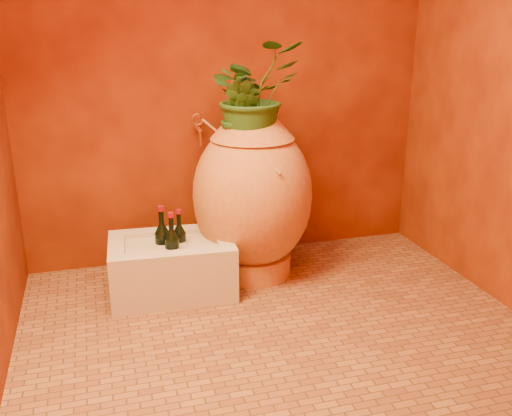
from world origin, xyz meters
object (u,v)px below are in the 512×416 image
object	(u,v)px
amphora	(252,195)
stone_basin	(172,267)
wine_bottle_a	(180,243)
wall_tap	(198,127)
wine_bottle_c	(172,250)
wine_bottle_b	(163,246)

from	to	relation	value
amphora	stone_basin	size ratio (longest dim) A/B	1.43
stone_basin	wine_bottle_a	bearing A→B (deg)	12.57
wine_bottle_a	wall_tap	bearing A→B (deg)	62.59
amphora	wine_bottle_c	bearing A→B (deg)	-157.09
stone_basin	wall_tap	distance (m)	0.84
wine_bottle_a	wine_bottle_c	size ratio (longest dim) A/B	0.93
amphora	wine_bottle_c	xyz separation A→B (m)	(-0.51, -0.21, -0.20)
stone_basin	wine_bottle_c	world-z (taller)	wine_bottle_c
wine_bottle_c	wall_tap	bearing A→B (deg)	62.52
wall_tap	amphora	bearing A→B (deg)	-45.13
amphora	stone_basin	world-z (taller)	amphora
wine_bottle_a	wine_bottle_c	bearing A→B (deg)	-117.74
amphora	wine_bottle_c	distance (m)	0.59
amphora	wine_bottle_c	world-z (taller)	amphora
wine_bottle_a	wine_bottle_c	world-z (taller)	wine_bottle_c
stone_basin	wine_bottle_c	size ratio (longest dim) A/B	2.11
stone_basin	wine_bottle_a	world-z (taller)	wine_bottle_a
amphora	wine_bottle_a	world-z (taller)	amphora
wine_bottle_a	wine_bottle_b	bearing A→B (deg)	-156.79
stone_basin	wall_tap	bearing A→B (deg)	57.49
amphora	wall_tap	distance (m)	0.51
stone_basin	amphora	bearing A→B (deg)	13.32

